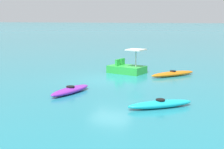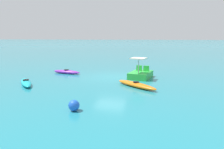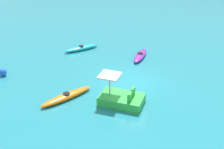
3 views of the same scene
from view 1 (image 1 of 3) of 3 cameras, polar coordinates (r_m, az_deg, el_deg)
The scene contains 5 objects.
ground_plane at distance 18.93m, azimuth -0.21°, elevation -0.91°, with size 600.00×600.00×0.00m, color teal.
kayak_cyan at distance 13.04m, azimuth 8.93°, elevation -5.42°, with size 2.57×2.36×0.37m.
kayak_purple at distance 15.48m, azimuth -7.70°, elevation -2.90°, with size 1.08×2.80×0.37m.
kayak_orange at distance 20.35m, azimuth 11.20°, elevation 0.14°, with size 2.56×3.04×0.37m.
pedal_boat_green at distance 21.17m, azimuth 2.80°, elevation 1.18°, with size 2.63×1.88×1.68m.
Camera 1 is at (-7.50, 17.00, 3.64)m, focal length 49.39 mm.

